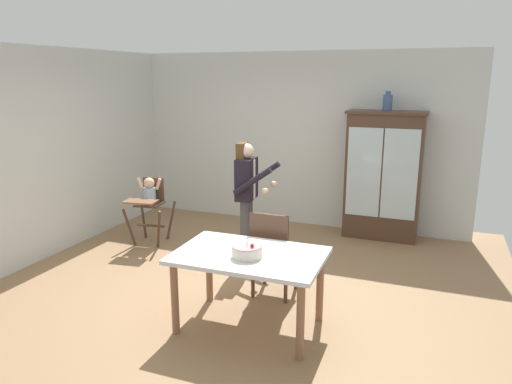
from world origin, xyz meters
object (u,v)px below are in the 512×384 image
ceramic_vase (388,102)px  dining_table (249,264)px  china_cabinet (383,175)px  birthday_cake (247,251)px  adult_person (247,188)px  high_chair_with_toddler (149,198)px  dining_chair_far_side (272,248)px

ceramic_vase → dining_table: (-0.83, -3.11, -1.34)m
china_cabinet → birthday_cake: size_ratio=6.63×
ceramic_vase → adult_person: (-1.48, -1.56, -1.01)m
high_chair_with_toddler → dining_table: size_ratio=0.69×
adult_person → dining_chair_far_side: adult_person is taller
ceramic_vase → high_chair_with_toddler: (-3.02, -1.44, -1.32)m
china_cabinet → adult_person: (-1.49, -1.56, 0.03)m
dining_table → dining_chair_far_side: size_ratio=1.44×
china_cabinet → adult_person: bearing=-133.6°
high_chair_with_toddler → dining_chair_far_side: dining_chair_far_side is taller
ceramic_vase → dining_chair_far_side: ceramic_vase is taller
high_chair_with_toddler → dining_chair_far_side: 2.41m
birthday_cake → dining_chair_far_side: size_ratio=0.29×
ceramic_vase → dining_table: 3.48m
china_cabinet → high_chair_with_toddler: china_cabinet is taller
high_chair_with_toddler → adult_person: 1.58m
birthday_cake → dining_table: bearing=98.6°
birthday_cake → dining_chair_far_side: (-0.02, 0.74, -0.24)m
dining_chair_far_side → birthday_cake: bearing=91.9°
birthday_cake → ceramic_vase: bearing=75.6°
ceramic_vase → high_chair_with_toddler: 3.60m
high_chair_with_toddler → birthday_cake: bearing=-47.0°
high_chair_with_toddler → birthday_cake: (2.21, -1.75, 0.14)m
china_cabinet → adult_person: size_ratio=1.21×
birthday_cake → dining_chair_far_side: 0.78m
birthday_cake → dining_chair_far_side: bearing=91.6°
ceramic_vase → adult_person: size_ratio=0.18×
adult_person → dining_table: (0.65, -1.55, -0.33)m
adult_person → china_cabinet: bearing=-48.1°
high_chair_with_toddler → adult_person: (1.54, -0.13, 0.31)m
ceramic_vase → china_cabinet: bearing=-44.1°
high_chair_with_toddler → adult_person: bearing=-13.2°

